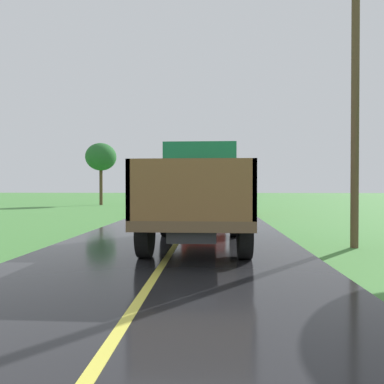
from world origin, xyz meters
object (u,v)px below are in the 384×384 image
Objects in this scene: banana_truck_near at (199,191)px; roadside_tree_mid_right at (101,157)px; utility_pole_roadside at (355,88)px; banana_truck_far at (205,189)px.

roadside_tree_mid_right is (-9.54, 20.98, 2.77)m from banana_truck_near.
utility_pole_roadside reaches higher than roadside_tree_mid_right.
banana_truck_far is 1.06× the size of roadside_tree_mid_right.
utility_pole_roadside is 1.40× the size of roadside_tree_mid_right.
banana_truck_near is 23.21m from roadside_tree_mid_right.
banana_truck_far is at bearing 90.47° from banana_truck_near.
banana_truck_far is 13.50m from utility_pole_roadside.
utility_pole_roadside is 25.42m from roadside_tree_mid_right.
banana_truck_near is at bearing -65.54° from roadside_tree_mid_right.
roadside_tree_mid_right is at bearing 136.68° from banana_truck_far.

